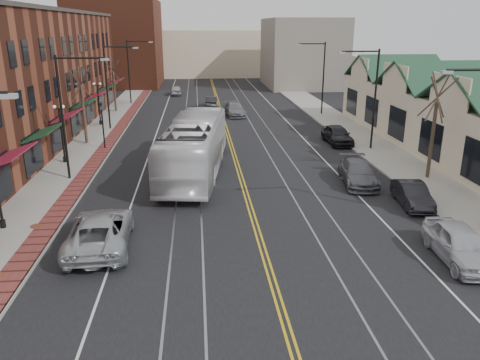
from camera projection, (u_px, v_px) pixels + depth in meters
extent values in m
plane|color=black|center=(280.00, 306.00, 17.27)|extent=(160.00, 160.00, 0.00)
cube|color=gray|center=(76.00, 163.00, 35.11)|extent=(4.00, 120.00, 0.15)
cube|color=gray|center=(385.00, 155.00, 37.20)|extent=(4.00, 120.00, 0.15)
cube|color=brown|center=(4.00, 80.00, 39.41)|extent=(10.00, 50.00, 11.00)
cube|color=beige|center=(461.00, 126.00, 37.02)|extent=(8.00, 36.00, 4.60)
cube|color=brown|center=(118.00, 43.00, 79.84)|extent=(14.00, 18.00, 14.00)
cube|color=beige|center=(209.00, 53.00, 96.20)|extent=(22.00, 14.00, 9.00)
cube|color=slate|center=(302.00, 53.00, 78.29)|extent=(12.00, 16.00, 11.00)
cube|color=#999999|center=(8.00, 96.00, 14.06)|extent=(0.50, 0.25, 0.15)
cylinder|color=black|center=(63.00, 119.00, 30.09)|extent=(0.16, 0.16, 8.00)
cylinder|color=black|center=(80.00, 58.00, 29.02)|extent=(3.00, 0.12, 0.12)
cube|color=#999999|center=(105.00, 59.00, 29.18)|extent=(0.50, 0.25, 0.15)
cylinder|color=black|center=(107.00, 88.00, 45.21)|extent=(0.16, 0.16, 8.00)
cylinder|color=black|center=(119.00, 47.00, 44.15)|extent=(3.00, 0.12, 0.12)
cube|color=#999999|center=(136.00, 48.00, 44.31)|extent=(0.50, 0.25, 0.15)
cylinder|color=black|center=(129.00, 72.00, 60.33)|extent=(0.16, 0.16, 8.00)
cylinder|color=black|center=(139.00, 41.00, 59.27)|extent=(3.00, 0.12, 0.12)
cube|color=#999999|center=(151.00, 42.00, 59.43)|extent=(0.50, 0.25, 0.15)
cylinder|color=black|center=(478.00, 70.00, 21.31)|extent=(3.00, 0.12, 0.12)
cube|color=#999999|center=(447.00, 72.00, 21.21)|extent=(0.50, 0.25, 0.15)
cylinder|color=black|center=(375.00, 100.00, 37.76)|extent=(0.16, 0.16, 8.00)
cylinder|color=black|center=(361.00, 51.00, 36.44)|extent=(3.00, 0.12, 0.12)
cube|color=#999999|center=(342.00, 53.00, 36.34)|extent=(0.50, 0.25, 0.15)
cylinder|color=black|center=(323.00, 79.00, 52.89)|extent=(0.16, 0.16, 8.00)
cylinder|color=black|center=(312.00, 44.00, 51.56)|extent=(3.00, 0.12, 0.12)
cube|color=#999999|center=(299.00, 45.00, 51.46)|extent=(0.50, 0.25, 0.15)
cylinder|color=black|center=(3.00, 224.00, 23.61)|extent=(0.28, 0.28, 0.40)
cylinder|color=black|center=(65.00, 159.00, 34.95)|extent=(0.28, 0.28, 0.40)
cylinder|color=black|center=(62.00, 136.00, 34.38)|extent=(0.14, 0.14, 4.00)
cube|color=black|center=(59.00, 109.00, 33.75)|extent=(0.60, 0.06, 0.06)
sphere|color=white|center=(54.00, 107.00, 33.68)|extent=(0.24, 0.24, 0.24)
sphere|color=white|center=(63.00, 107.00, 33.73)|extent=(0.24, 0.24, 0.24)
cylinder|color=black|center=(101.00, 123.00, 48.18)|extent=(0.28, 0.28, 0.40)
cylinder|color=black|center=(99.00, 105.00, 47.62)|extent=(0.14, 0.14, 4.00)
cube|color=black|center=(97.00, 85.00, 46.99)|extent=(0.60, 0.06, 0.06)
sphere|color=white|center=(94.00, 84.00, 46.91)|extent=(0.24, 0.24, 0.24)
sphere|color=white|center=(100.00, 84.00, 46.97)|extent=(0.24, 0.24, 0.24)
cylinder|color=#382B21|center=(84.00, 115.00, 39.94)|extent=(0.24, 0.24, 4.90)
cylinder|color=#382B21|center=(81.00, 85.00, 39.14)|extent=(0.58, 1.37, 2.90)
cylinder|color=#382B21|center=(81.00, 85.00, 39.14)|extent=(1.60, 0.66, 2.78)
cylinder|color=#382B21|center=(81.00, 85.00, 39.14)|extent=(0.53, 1.23, 2.96)
cylinder|color=#382B21|center=(81.00, 85.00, 39.14)|extent=(1.69, 1.03, 2.64)
cylinder|color=#382B21|center=(81.00, 85.00, 39.14)|extent=(1.78, 1.29, 2.48)
cylinder|color=#382B21|center=(115.00, 92.00, 55.12)|extent=(0.24, 0.24, 4.55)
cylinder|color=#382B21|center=(113.00, 71.00, 54.37)|extent=(0.55, 1.28, 2.69)
cylinder|color=#382B21|center=(113.00, 71.00, 54.37)|extent=(1.49, 0.62, 2.58)
cylinder|color=#382B21|center=(113.00, 71.00, 54.37)|extent=(0.50, 1.15, 2.75)
cylinder|color=#382B21|center=(113.00, 71.00, 54.37)|extent=(1.57, 0.97, 2.45)
cylinder|color=#382B21|center=(113.00, 71.00, 54.37)|extent=(1.66, 1.20, 2.30)
cylinder|color=#382B21|center=(432.00, 139.00, 30.72)|extent=(0.24, 0.24, 5.25)
cylinder|color=#382B21|center=(438.00, 97.00, 29.86)|extent=(0.61, 1.46, 3.10)
cylinder|color=#382B21|center=(438.00, 97.00, 29.86)|extent=(1.70, 0.70, 2.97)
cylinder|color=#382B21|center=(438.00, 97.00, 29.86)|extent=(0.56, 1.31, 3.17)
cylinder|color=#382B21|center=(438.00, 97.00, 29.86)|extent=(1.80, 1.10, 2.82)
cylinder|color=#382B21|center=(438.00, 97.00, 29.86)|extent=(1.90, 1.37, 2.65)
cylinder|color=#592D19|center=(36.00, 226.00, 23.81)|extent=(0.60, 0.60, 0.02)
cylinder|color=black|center=(103.00, 129.00, 38.48)|extent=(0.12, 0.12, 3.20)
imported|color=black|center=(101.00, 108.00, 37.93)|extent=(0.18, 0.15, 0.90)
imported|color=white|center=(195.00, 146.00, 32.25)|extent=(5.09, 14.26, 3.88)
imported|color=#B4B8BC|center=(100.00, 231.00, 21.67)|extent=(3.05, 6.07, 1.65)
imported|color=silver|center=(460.00, 244.00, 20.41)|extent=(2.19, 4.81, 1.60)
imported|color=black|center=(412.00, 194.00, 26.77)|extent=(1.83, 4.17, 1.33)
imported|color=#57575D|center=(358.00, 173.00, 30.47)|extent=(2.72, 5.30, 1.47)
imported|color=black|center=(337.00, 135.00, 40.82)|extent=(2.02, 4.76, 1.60)
imported|color=black|center=(211.00, 101.00, 59.65)|extent=(1.62, 4.00, 1.29)
imported|color=slate|center=(234.00, 110.00, 53.44)|extent=(2.61, 5.19, 1.45)
imported|color=#ADAEB4|center=(176.00, 90.00, 69.64)|extent=(1.89, 4.27, 1.43)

